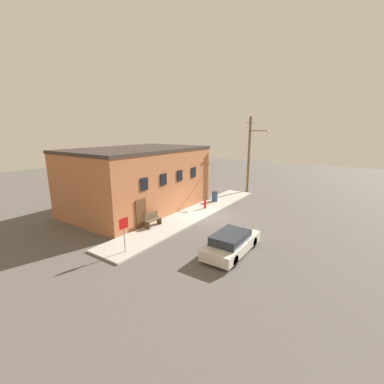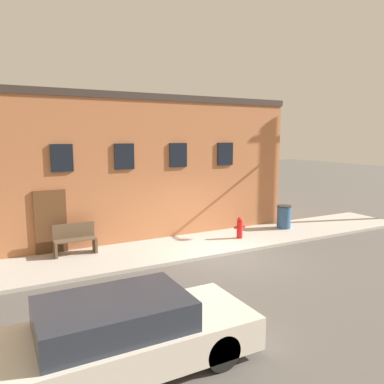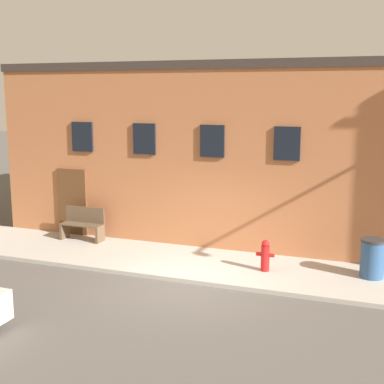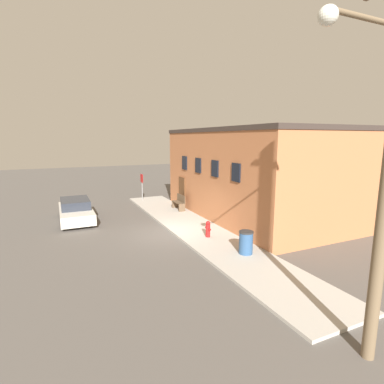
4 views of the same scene
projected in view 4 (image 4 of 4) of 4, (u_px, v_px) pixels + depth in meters
name	position (u px, v px, depth m)	size (l,w,h in m)	color
ground_plane	(171.00, 233.00, 15.50)	(80.00, 80.00, 0.00)	#56514C
sidewalk	(195.00, 229.00, 16.05)	(18.76, 2.71, 0.11)	#B2ADA3
brick_building	(260.00, 172.00, 18.88)	(12.06, 7.68, 5.44)	#B26B42
fire_hydrant	(208.00, 229.00, 14.51)	(0.46, 0.22, 0.80)	red
stop_sign	(142.00, 182.00, 22.86)	(0.63, 0.06, 2.05)	gray
bench	(179.00, 203.00, 20.12)	(1.33, 0.44, 1.00)	brown
trash_bin	(246.00, 242.00, 12.40)	(0.60, 0.60, 0.96)	#2D517F
parked_car	(76.00, 210.00, 17.81)	(4.46, 1.79, 1.27)	black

